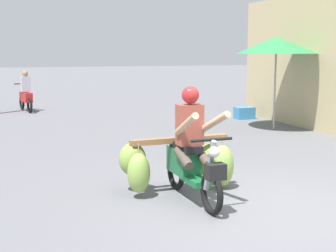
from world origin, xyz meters
TOP-DOWN VIEW (x-y plane):
  - ground_plane at (0.00, 0.00)m, footprint 120.00×120.00m
  - motorbike_main_loaded at (-0.68, 1.11)m, footprint 1.74×1.87m
  - motorbike_distant_ahead_left at (-2.33, 11.89)m, footprint 0.56×1.61m
  - market_umbrella_near_shop at (3.62, 5.71)m, footprint 2.09×2.09m
  - produce_crate at (3.87, 7.79)m, footprint 0.56×0.40m

SIDE VIEW (x-z plane):
  - ground_plane at x=0.00m, z-range 0.00..0.00m
  - produce_crate at x=3.87m, z-range 0.00..0.36m
  - motorbike_main_loaded at x=-0.68m, z-range -0.27..1.31m
  - motorbike_distant_ahead_left at x=-2.33m, z-range -0.13..1.27m
  - market_umbrella_near_shop at x=3.62m, z-range 0.99..3.41m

